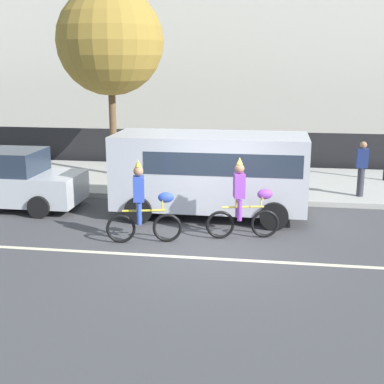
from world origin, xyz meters
name	(u,v)px	position (x,y,z in m)	size (l,w,h in m)	color
ground_plane	(210,250)	(0.00, 0.00, 0.00)	(80.00, 80.00, 0.00)	#424244
road_centre_line	(207,258)	(0.00, -0.50, 0.00)	(36.00, 0.14, 0.01)	beige
sidewalk_curb	(234,182)	(0.00, 6.50, 0.07)	(60.00, 5.00, 0.15)	#ADAAA3
fence_line	(240,150)	(0.00, 9.40, 0.70)	(40.00, 0.08, 1.40)	black
building_backdrop	(228,70)	(-1.25, 18.00, 3.51)	(28.00, 8.00, 7.02)	beige
parade_cyclist_cobalt	(144,207)	(-1.54, 0.31, 0.84)	(1.70, 0.56, 1.92)	black
parade_cyclist_purple	(244,203)	(0.65, 0.95, 0.84)	(1.69, 0.56, 1.92)	black
parked_van_silver	(213,169)	(-0.27, 2.70, 1.28)	(5.00, 2.22, 2.18)	silver
parked_car_silver	(7,180)	(-6.04, 2.63, 0.78)	(4.10, 1.92, 1.64)	#B7BABF
street_tree_near_lamp	(110,41)	(-4.22, 6.81, 4.65)	(3.58, 3.58, 6.30)	brown
pedestrian_onlooker	(362,167)	(3.84, 4.86, 1.01)	(0.32, 0.20, 1.62)	#33333D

